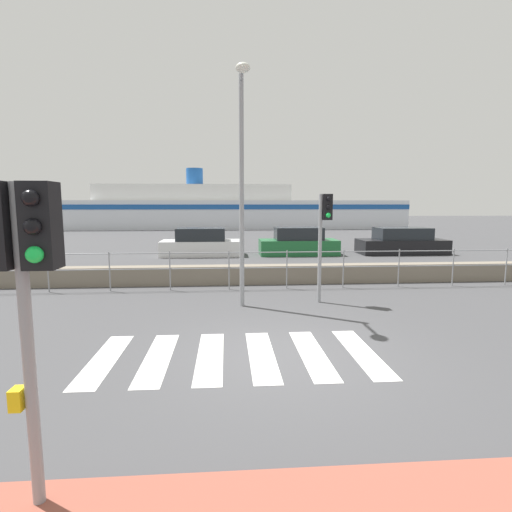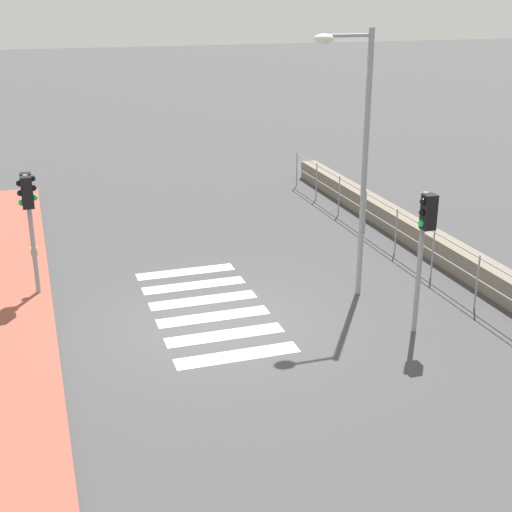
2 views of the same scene
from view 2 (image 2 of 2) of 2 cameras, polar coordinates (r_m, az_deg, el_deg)
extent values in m
plane|color=#424244|center=(14.79, -3.07, -5.47)|extent=(160.00, 160.00, 0.00)
cube|color=#934C3D|center=(14.40, -19.16, -7.14)|extent=(24.00, 1.80, 0.12)
cube|color=silver|center=(17.53, -5.66, -1.26)|extent=(0.45, 2.40, 0.01)
cube|color=silver|center=(16.72, -4.99, -2.35)|extent=(0.45, 2.40, 0.01)
cube|color=silver|center=(15.91, -4.25, -3.54)|extent=(0.45, 2.40, 0.01)
cube|color=silver|center=(15.11, -3.44, -4.86)|extent=(0.45, 2.40, 0.01)
cube|color=silver|center=(14.33, -2.52, -6.33)|extent=(0.45, 2.40, 0.01)
cube|color=silver|center=(13.56, -1.50, -7.96)|extent=(0.45, 2.40, 0.01)
cube|color=slate|center=(17.26, 17.89, -1.47)|extent=(22.09, 0.55, 0.61)
cylinder|color=gray|center=(16.49, 15.72, 0.89)|extent=(19.88, 0.03, 0.03)
cylinder|color=gray|center=(16.66, 15.56, -0.68)|extent=(19.88, 0.03, 0.03)
cylinder|color=gray|center=(25.17, 3.28, 6.94)|extent=(0.04, 0.04, 1.21)
cylinder|color=gray|center=(23.54, 4.86, 5.95)|extent=(0.04, 0.04, 1.21)
cylinder|color=gray|center=(21.94, 6.66, 4.82)|extent=(0.04, 0.04, 1.21)
cylinder|color=gray|center=(20.37, 8.73, 3.50)|extent=(0.04, 0.04, 1.21)
cylinder|color=gray|center=(18.85, 11.14, 1.96)|extent=(0.04, 0.04, 1.21)
cylinder|color=gray|center=(17.39, 13.95, 0.15)|extent=(0.04, 0.04, 1.21)
cylinder|color=gray|center=(15.99, 17.27, -1.99)|extent=(0.04, 0.04, 1.21)
cylinder|color=gray|center=(16.28, -17.45, 1.40)|extent=(0.10, 0.10, 2.81)
cube|color=black|center=(16.15, -17.86, 5.16)|extent=(0.24, 0.24, 0.68)
sphere|color=black|center=(16.09, -17.45, 5.93)|extent=(0.13, 0.13, 0.13)
sphere|color=black|center=(16.14, -17.37, 5.21)|extent=(0.13, 0.13, 0.13)
sphere|color=#19D84C|center=(16.20, -17.29, 4.49)|extent=(0.13, 0.13, 0.13)
cube|color=black|center=(15.82, -17.84, 4.86)|extent=(0.24, 0.24, 0.68)
sphere|color=black|center=(15.77, -18.43, 5.54)|extent=(0.13, 0.13, 0.13)
sphere|color=black|center=(15.82, -18.35, 4.80)|extent=(0.13, 0.13, 0.13)
sphere|color=#19D84C|center=(15.87, -18.26, 4.07)|extent=(0.13, 0.13, 0.13)
cube|color=yellow|center=(16.50, -17.33, 0.35)|extent=(0.10, 0.14, 0.18)
cylinder|color=gray|center=(14.27, 12.94, -0.63)|extent=(0.10, 0.10, 2.90)
cube|color=black|center=(13.78, 13.65, 3.45)|extent=(0.24, 0.24, 0.68)
sphere|color=black|center=(13.65, 13.22, 4.25)|extent=(0.13, 0.13, 0.13)
sphere|color=black|center=(13.71, 13.15, 3.40)|extent=(0.13, 0.13, 0.13)
sphere|color=#19D84C|center=(13.77, 13.08, 2.56)|extent=(0.13, 0.13, 0.13)
cylinder|color=gray|center=(15.49, 8.68, 6.89)|extent=(0.12, 0.12, 5.78)
cylinder|color=gray|center=(14.87, 7.38, 17.10)|extent=(0.07, 1.04, 0.07)
ellipsoid|color=silver|center=(14.66, 5.45, 16.93)|extent=(0.32, 0.42, 0.19)
camera|label=1|loc=(14.77, -30.40, 2.61)|focal=28.00mm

